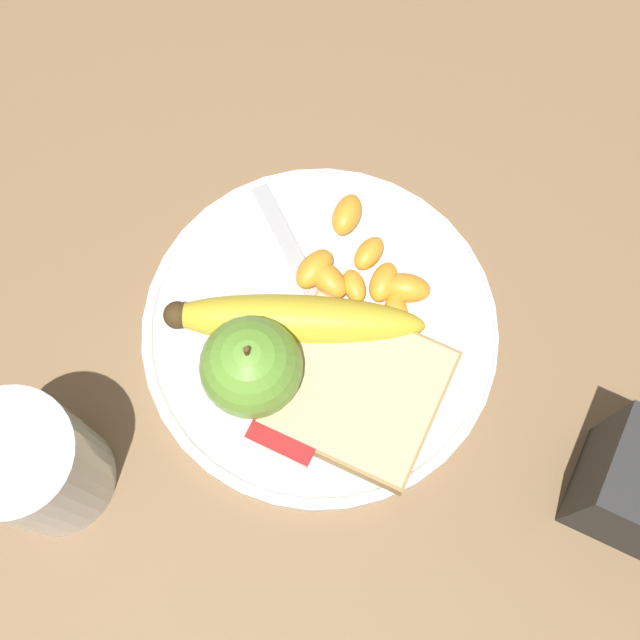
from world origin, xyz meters
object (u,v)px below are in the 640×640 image
(bread_slice, at_px, (358,391))
(plate, at_px, (320,330))
(fork, at_px, (328,322))
(juice_glass, at_px, (37,467))
(banana, at_px, (293,320))
(jam_packet, at_px, (289,429))
(apple, at_px, (251,367))

(bread_slice, bearing_deg, plate, 143.95)
(fork, bearing_deg, juice_glass, -85.57)
(juice_glass, distance_m, bread_slice, 0.21)
(juice_glass, distance_m, banana, 0.19)
(banana, xyz_separation_m, jam_packet, (0.03, -0.07, -0.01))
(apple, bearing_deg, plate, 64.98)
(banana, bearing_deg, jam_packet, -66.23)
(plate, height_order, apple, apple)
(plate, bearing_deg, jam_packet, -80.26)
(apple, height_order, jam_packet, apple)
(banana, height_order, fork, banana)
(banana, bearing_deg, juice_glass, -121.39)
(juice_glass, relative_size, bread_slice, 0.99)
(apple, distance_m, fork, 0.07)
(apple, height_order, banana, apple)
(plate, height_order, juice_glass, juice_glass)
(fork, bearing_deg, banana, -106.36)
(apple, distance_m, bread_slice, 0.08)
(banana, height_order, bread_slice, banana)
(banana, bearing_deg, plate, 23.78)
(juice_glass, bearing_deg, bread_slice, 40.86)
(banana, relative_size, fork, 1.07)
(bread_slice, bearing_deg, jam_packet, -125.10)
(fork, distance_m, jam_packet, 0.08)
(jam_packet, bearing_deg, fork, 96.75)
(bread_slice, xyz_separation_m, fork, (-0.04, 0.04, -0.01))
(apple, xyz_separation_m, bread_slice, (0.07, 0.02, -0.02))
(apple, xyz_separation_m, fork, (0.03, 0.06, -0.03))
(bread_slice, bearing_deg, banana, 158.17)
(plate, relative_size, fork, 1.52)
(juice_glass, xyz_separation_m, fork, (0.12, 0.18, -0.04))
(plate, xyz_separation_m, jam_packet, (0.01, -0.08, 0.01))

